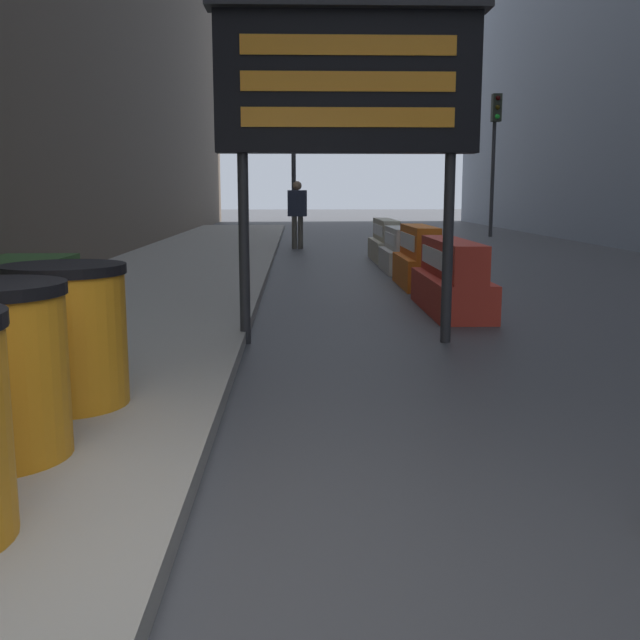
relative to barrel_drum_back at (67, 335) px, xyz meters
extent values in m
plane|color=#3F3F42|center=(0.93, -2.25, -0.56)|extent=(120.00, 120.00, 0.00)
cylinder|color=orange|center=(0.00, 0.00, -0.03)|extent=(0.72, 0.72, 0.82)
cylinder|color=black|center=(0.00, 0.00, 0.41)|extent=(0.75, 0.75, 0.06)
cylinder|color=#28282B|center=(0.93, 2.46, 0.33)|extent=(0.10, 0.10, 1.78)
cylinder|color=#28282B|center=(2.85, 2.46, 0.33)|extent=(0.10, 0.10, 1.78)
cube|color=black|center=(1.89, 2.46, 1.84)|extent=(2.40, 0.24, 1.24)
cube|color=#28282B|center=(1.89, 2.39, 2.51)|extent=(2.52, 0.34, 0.10)
cube|color=orange|center=(1.89, 2.33, 2.15)|extent=(1.92, 0.02, 0.17)
cube|color=orange|center=(1.89, 2.33, 1.84)|extent=(1.92, 0.02, 0.17)
cube|color=orange|center=(1.89, 2.33, 1.53)|extent=(1.92, 0.02, 0.17)
cube|color=red|center=(3.28, 4.33, -0.34)|extent=(0.65, 2.14, 0.43)
cube|color=red|center=(3.28, 4.33, 0.09)|extent=(0.39, 2.14, 0.43)
cube|color=white|center=(3.08, 4.33, 0.09)|extent=(0.02, 1.71, 0.22)
cube|color=orange|center=(3.28, 6.75, -0.33)|extent=(0.59, 1.71, 0.46)
cube|color=orange|center=(3.28, 6.75, 0.13)|extent=(0.35, 1.71, 0.46)
cube|color=white|center=(3.09, 6.75, 0.13)|extent=(0.02, 1.37, 0.23)
cube|color=silver|center=(3.28, 8.94, -0.36)|extent=(0.58, 1.67, 0.40)
cube|color=silver|center=(3.28, 8.94, 0.04)|extent=(0.35, 1.67, 0.40)
cube|color=white|center=(3.10, 8.94, 0.04)|extent=(0.02, 1.33, 0.20)
cube|color=beige|center=(3.28, 11.07, -0.34)|extent=(0.55, 2.12, 0.43)
cube|color=beige|center=(3.28, 11.07, 0.09)|extent=(0.33, 2.12, 0.43)
cube|color=white|center=(3.11, 11.07, 0.09)|extent=(0.02, 1.69, 0.22)
cube|color=black|center=(3.19, 8.45, -0.54)|extent=(0.35, 0.35, 0.04)
cone|color=#EA560F|center=(3.19, 8.45, -0.23)|extent=(0.28, 0.28, 0.58)
cylinder|color=white|center=(3.19, 8.45, -0.20)|extent=(0.16, 0.16, 0.08)
cylinder|color=#2D2D30|center=(1.35, 16.27, 1.69)|extent=(0.12, 0.12, 4.49)
cube|color=#23281E|center=(1.35, 16.11, 3.51)|extent=(0.28, 0.28, 0.84)
sphere|color=#360605|center=(1.35, 15.96, 3.79)|extent=(0.15, 0.15, 0.15)
sphere|color=#392C06|center=(1.35, 15.96, 3.51)|extent=(0.15, 0.15, 0.15)
sphere|color=green|center=(1.35, 15.96, 3.23)|extent=(0.15, 0.15, 0.15)
cylinder|color=#2D2D30|center=(7.68, 19.52, 1.66)|extent=(0.12, 0.12, 4.44)
cube|color=#23281E|center=(7.68, 19.36, 3.46)|extent=(0.28, 0.28, 0.84)
sphere|color=#360605|center=(7.68, 19.21, 3.74)|extent=(0.15, 0.15, 0.15)
sphere|color=#392C06|center=(7.68, 19.21, 3.46)|extent=(0.15, 0.15, 0.15)
sphere|color=green|center=(7.68, 19.21, 3.18)|extent=(0.15, 0.15, 0.15)
cylinder|color=#514C42|center=(1.36, 14.48, -0.15)|extent=(0.14, 0.14, 0.82)
cylinder|color=#514C42|center=(1.52, 14.48, -0.15)|extent=(0.14, 0.14, 0.82)
cube|color=#232838|center=(1.44, 14.48, 0.58)|extent=(0.49, 0.35, 0.65)
sphere|color=#83654B|center=(1.44, 14.48, 1.02)|extent=(0.23, 0.23, 0.23)
camera|label=1|loc=(1.42, -4.57, 0.87)|focal=42.00mm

